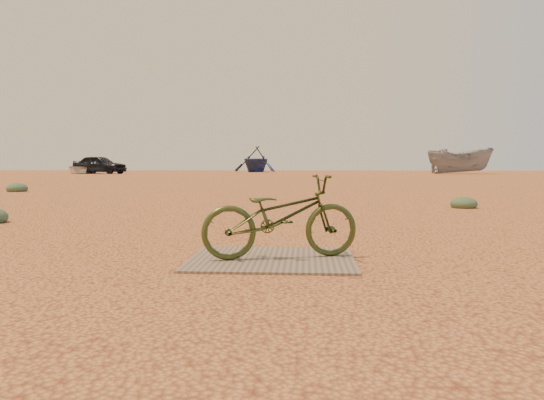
# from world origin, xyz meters

# --- Properties ---
(ground) EXTENTS (120.00, 120.00, 0.00)m
(ground) POSITION_xyz_m (0.00, 0.00, 0.00)
(ground) COLOR #D88947
(ground) RESTS_ON ground
(plywood_board) EXTENTS (1.50, 1.29, 0.02)m
(plywood_board) POSITION_xyz_m (0.26, 0.37, 0.01)
(plywood_board) COLOR #826955
(plywood_board) RESTS_ON ground
(bicycle) EXTENTS (1.54, 0.90, 0.76)m
(bicycle) POSITION_xyz_m (0.34, 0.38, 0.40)
(bicycle) COLOR #39441D
(bicycle) RESTS_ON plywood_board
(car) EXTENTS (4.76, 2.77, 1.52)m
(car) POSITION_xyz_m (-16.62, 38.78, 0.76)
(car) COLOR black
(car) RESTS_ON ground
(boat_near_left) EXTENTS (4.16, 5.27, 0.99)m
(boat_near_left) POSITION_xyz_m (-18.35, 39.37, 0.49)
(boat_near_left) COLOR silver
(boat_near_left) RESTS_ON ground
(boat_far_left) EXTENTS (5.53, 5.97, 2.59)m
(boat_far_left) POSITION_xyz_m (-4.43, 48.15, 1.29)
(boat_far_left) COLOR navy
(boat_far_left) RESTS_ON ground
(boat_mid_right) EXTENTS (5.80, 2.78, 2.16)m
(boat_mid_right) POSITION_xyz_m (13.27, 40.28, 1.08)
(boat_mid_right) COLOR gray
(boat_mid_right) RESTS_ON ground
(kale_b) EXTENTS (0.52, 0.52, 0.29)m
(kale_b) POSITION_xyz_m (3.70, 6.29, 0.00)
(kale_b) COLOR #4C6344
(kale_b) RESTS_ON ground
(kale_c) EXTENTS (0.64, 0.64, 0.35)m
(kale_c) POSITION_xyz_m (-8.44, 11.53, 0.00)
(kale_c) COLOR #4C6344
(kale_c) RESTS_ON ground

